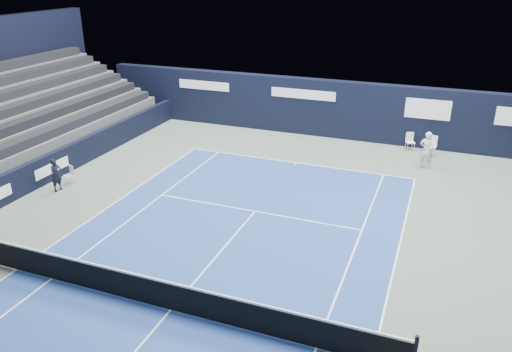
# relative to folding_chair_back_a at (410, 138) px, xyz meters

# --- Properties ---
(ground) EXTENTS (48.00, 48.00, 0.00)m
(ground) POSITION_rel_folding_chair_back_a_xyz_m (-4.84, -13.84, -0.60)
(ground) COLOR #546358
(ground) RESTS_ON ground
(court_surface) EXTENTS (10.97, 23.77, 0.01)m
(court_surface) POSITION_rel_folding_chair_back_a_xyz_m (-4.84, -15.84, -0.60)
(court_surface) COLOR navy
(court_surface) RESTS_ON ground
(folding_chair_back_a) EXTENTS (0.52, 0.54, 0.91)m
(folding_chair_back_a) POSITION_rel_folding_chair_back_a_xyz_m (0.00, 0.00, 0.00)
(folding_chair_back_a) COLOR silver
(folding_chair_back_a) RESTS_ON ground
(folding_chair_back_b) EXTENTS (0.54, 0.53, 1.04)m
(folding_chair_back_b) POSITION_rel_folding_chair_back_a_xyz_m (1.08, -0.58, -0.01)
(folding_chair_back_b) COLOR white
(folding_chair_back_b) RESTS_ON ground
(line_judge_chair) EXTENTS (0.47, 0.46, 0.81)m
(line_judge_chair) POSITION_rel_folding_chair_back_a_xyz_m (-13.28, -9.79, -0.14)
(line_judge_chair) COLOR silver
(line_judge_chair) RESTS_ON ground
(line_judge) EXTENTS (0.41, 0.56, 1.40)m
(line_judge) POSITION_rel_folding_chair_back_a_xyz_m (-13.28, -10.58, 0.10)
(line_judge) COLOR black
(line_judge) RESTS_ON ground
(court_markings) EXTENTS (11.03, 23.83, 0.00)m
(court_markings) POSITION_rel_folding_chair_back_a_xyz_m (-4.84, -15.84, -0.59)
(court_markings) COLOR white
(court_markings) RESTS_ON court_surface
(tennis_net) EXTENTS (12.90, 0.10, 1.10)m
(tennis_net) POSITION_rel_folding_chair_back_a_xyz_m (-4.84, -15.84, -0.09)
(tennis_net) COLOR black
(tennis_net) RESTS_ON ground
(back_sponsor_wall) EXTENTS (26.00, 0.63, 3.10)m
(back_sponsor_wall) POSITION_rel_folding_chair_back_a_xyz_m (-4.83, 0.66, 0.95)
(back_sponsor_wall) COLOR black
(back_sponsor_wall) RESTS_ON ground
(side_barrier_left) EXTENTS (0.33, 22.00, 1.20)m
(side_barrier_left) POSITION_rel_folding_chair_back_a_xyz_m (-14.34, -9.86, -0.00)
(side_barrier_left) COLOR black
(side_barrier_left) RESTS_ON ground
(tennis_player) EXTENTS (0.65, 0.83, 1.75)m
(tennis_player) POSITION_rel_folding_chair_back_a_xyz_m (0.92, -2.33, 0.27)
(tennis_player) COLOR white
(tennis_player) RESTS_ON ground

